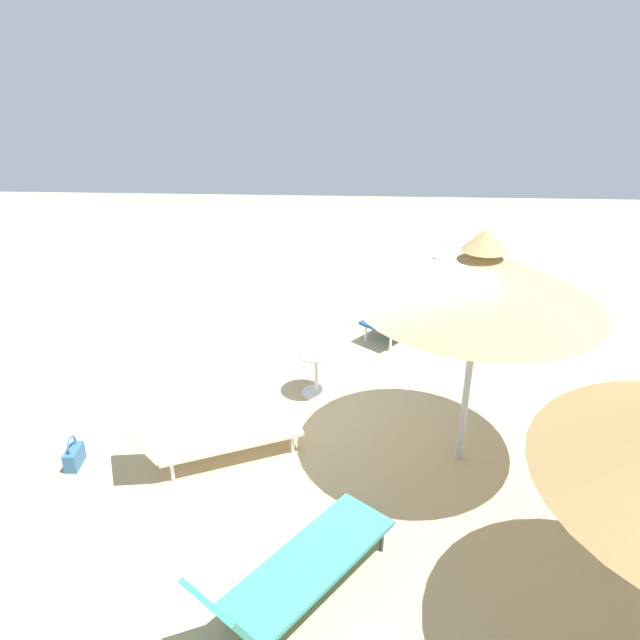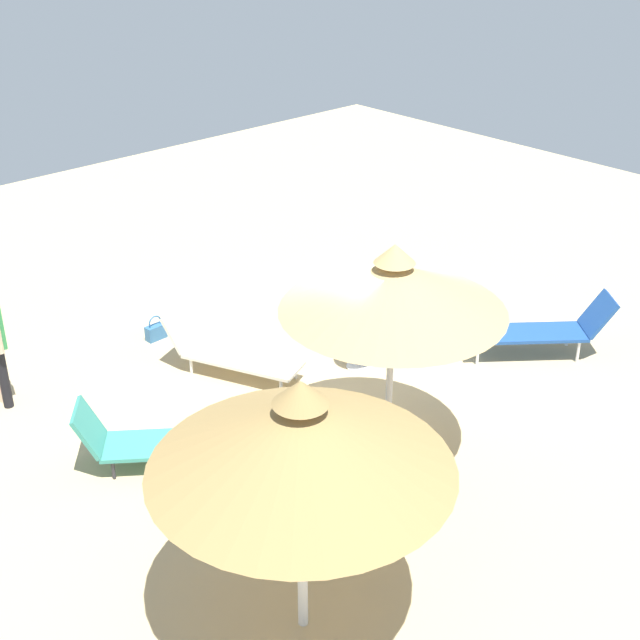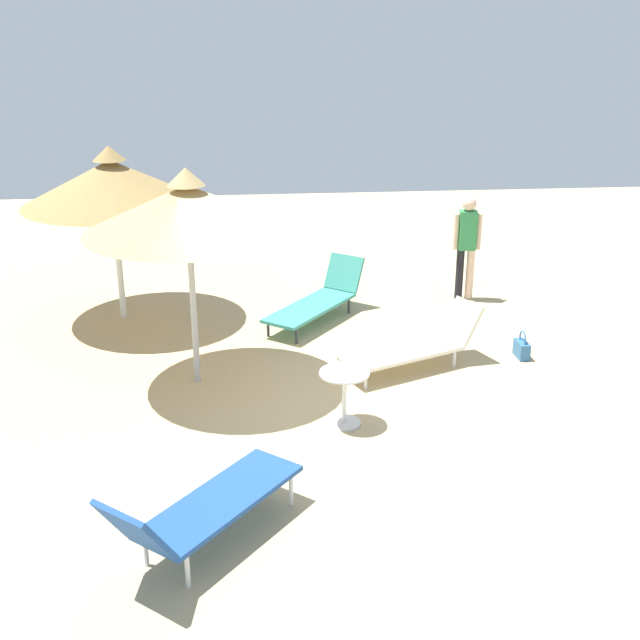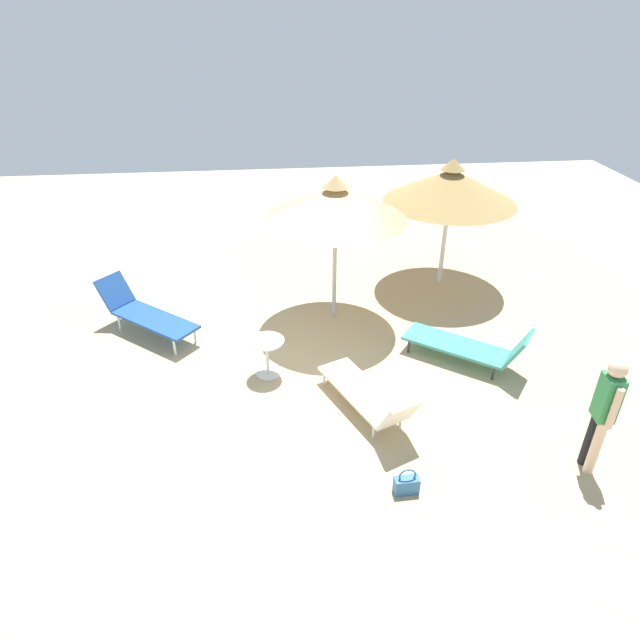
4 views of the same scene
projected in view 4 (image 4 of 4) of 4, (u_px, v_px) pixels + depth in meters
ground at (309, 353)px, 9.84m from camera, size 24.00×24.00×0.10m
parasol_umbrella_far_right at (451, 186)px, 11.08m from camera, size 2.72×2.72×2.71m
parasol_umbrella_edge at (335, 203)px, 9.68m from camera, size 2.59×2.59×2.83m
lounge_chair_near_left at (144, 313)px, 10.14m from camera, size 1.81×2.01×0.93m
lounge_chair_near_right at (370, 397)px, 8.18m from camera, size 2.07×1.32×0.81m
lounge_chair_far_left at (470, 346)px, 9.34m from camera, size 1.75×2.01×0.84m
person_standing_center at (604, 409)px, 6.89m from camera, size 0.46×0.25×1.75m
handbag at (406, 484)px, 6.97m from camera, size 0.15×0.32×0.40m
side_table_round at (267, 351)px, 8.99m from camera, size 0.59×0.59×0.67m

